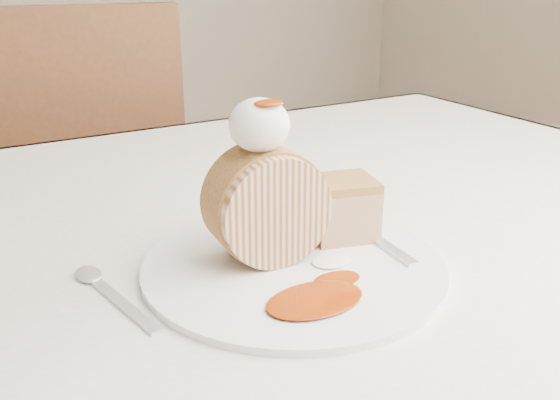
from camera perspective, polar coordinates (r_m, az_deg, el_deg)
table at (r=0.81m, az=-3.73°, el=-6.94°), size 1.40×0.90×0.75m
chair_far at (r=1.53m, az=-17.73°, el=1.23°), size 0.52×0.52×0.96m
plate at (r=0.63m, az=1.25°, el=-6.00°), size 0.37×0.37×0.01m
roulade_slice at (r=0.62m, az=-1.19°, el=-0.50°), size 0.12×0.07×0.11m
cake_chunk at (r=0.68m, az=5.70°, el=-1.06°), size 0.08×0.08×0.06m
whipped_cream at (r=0.59m, az=-1.90°, el=6.88°), size 0.06×0.06×0.05m
caramel_drizzle at (r=0.57m, az=-1.05°, el=9.48°), size 0.03×0.02×0.01m
caramel_pool at (r=0.56m, az=3.20°, el=-9.07°), size 0.11×0.08×0.00m
fork at (r=0.68m, az=8.94°, el=-3.63°), size 0.04×0.18×0.00m
spoon at (r=0.58m, az=-14.00°, el=-9.35°), size 0.05×0.14×0.00m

